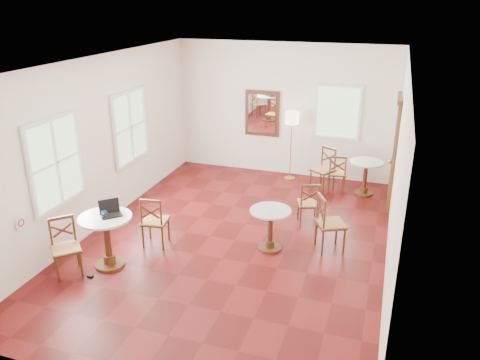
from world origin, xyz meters
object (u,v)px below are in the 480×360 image
(chair_back_b, at_px, (323,169))
(water_glass, at_px, (106,215))
(chair_mid_b, at_px, (329,223))
(chair_near_b, at_px, (66,247))
(navy_mug, at_px, (104,214))
(floor_lamp, at_px, (292,122))
(power_adapter, at_px, (90,276))
(cafe_table_near, at_px, (107,236))
(chair_back_a, at_px, (337,173))
(chair_mid_a, at_px, (309,203))
(laptop, at_px, (110,211))
(chair_near_a, at_px, (155,221))
(cafe_table_back, at_px, (365,174))
(cafe_table_mid, at_px, (270,225))
(mouse, at_px, (103,217))

(chair_back_b, height_order, water_glass, water_glass)
(chair_mid_b, bearing_deg, chair_near_b, 91.27)
(chair_back_b, bearing_deg, navy_mug, -92.77)
(floor_lamp, height_order, power_adapter, floor_lamp)
(cafe_table_near, bearing_deg, water_glass, -35.06)
(chair_back_a, relative_size, navy_mug, 7.55)
(chair_mid_a, xyz_separation_m, chair_back_a, (0.29, 1.75, -0.00))
(chair_back_a, distance_m, floor_lamp, 1.49)
(chair_mid_b, bearing_deg, laptop, 88.33)
(chair_back_b, height_order, navy_mug, navy_mug)
(chair_back_a, bearing_deg, power_adapter, 46.92)
(chair_near_b, bearing_deg, chair_near_a, 10.27)
(floor_lamp, distance_m, navy_mug, 4.90)
(floor_lamp, distance_m, laptop, 4.81)
(navy_mug, distance_m, power_adapter, 0.96)
(power_adapter, bearing_deg, navy_mug, 77.05)
(cafe_table_near, relative_size, chair_mid_b, 0.88)
(cafe_table_back, bearing_deg, chair_near_b, -131.54)
(chair_mid_b, bearing_deg, cafe_table_back, -35.53)
(cafe_table_near, height_order, water_glass, water_glass)
(cafe_table_mid, xyz_separation_m, chair_back_b, (0.43, 2.86, 0.02))
(cafe_table_near, bearing_deg, chair_mid_b, 26.50)
(chair_near_a, xyz_separation_m, navy_mug, (-0.39, -0.81, 0.44))
(chair_near_a, xyz_separation_m, laptop, (-0.33, -0.72, 0.45))
(laptop, height_order, power_adapter, laptop)
(water_glass, bearing_deg, chair_mid_b, 27.29)
(cafe_table_back, height_order, chair_mid_b, chair_mid_b)
(cafe_table_near, relative_size, cafe_table_mid, 1.19)
(chair_mid_b, height_order, chair_back_a, chair_mid_b)
(cafe_table_mid, relative_size, cafe_table_back, 0.97)
(cafe_table_near, xyz_separation_m, power_adapter, (-0.11, -0.38, -0.50))
(cafe_table_near, relative_size, chair_near_a, 0.95)
(chair_mid_a, xyz_separation_m, water_glass, (-2.62, -2.41, 0.48))
(power_adapter, bearing_deg, chair_near_b, 179.74)
(cafe_table_mid, height_order, chair_mid_a, chair_mid_a)
(chair_mid_a, xyz_separation_m, floor_lamp, (-0.82, 2.15, 0.91))
(chair_back_b, bearing_deg, chair_near_a, -94.37)
(chair_mid_b, relative_size, laptop, 2.42)
(chair_near_a, bearing_deg, cafe_table_near, 56.86)
(floor_lamp, relative_size, power_adapter, 18.44)
(chair_near_a, distance_m, power_adapter, 1.36)
(cafe_table_mid, bearing_deg, cafe_table_back, 65.55)
(cafe_table_back, bearing_deg, power_adapter, -128.80)
(cafe_table_mid, bearing_deg, floor_lamp, 96.76)
(cafe_table_back, height_order, water_glass, water_glass)
(cafe_table_back, distance_m, chair_back_a, 0.58)
(cafe_table_back, bearing_deg, mouse, -129.99)
(floor_lamp, bearing_deg, chair_back_a, -19.94)
(chair_near_a, bearing_deg, chair_mid_b, -173.59)
(chair_near_b, distance_m, chair_mid_b, 4.11)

